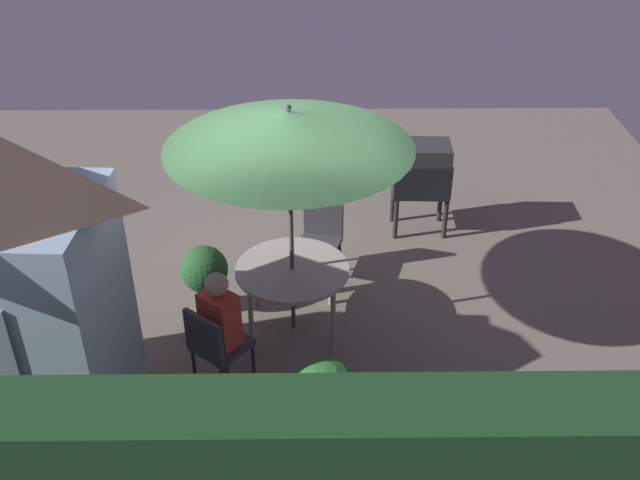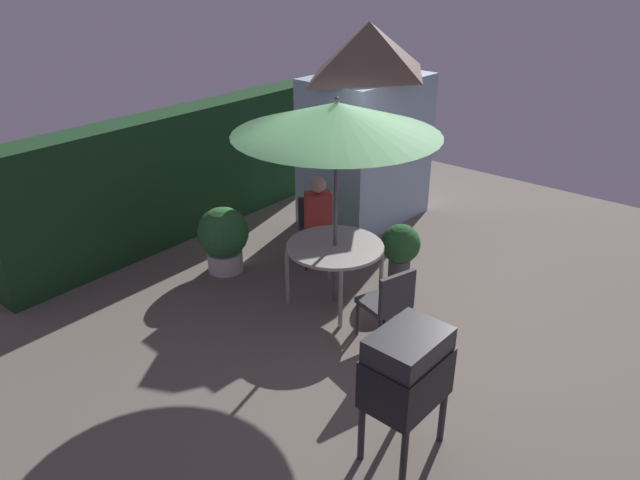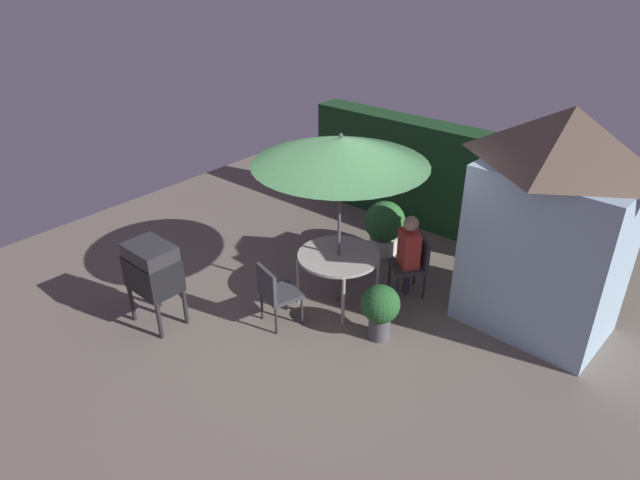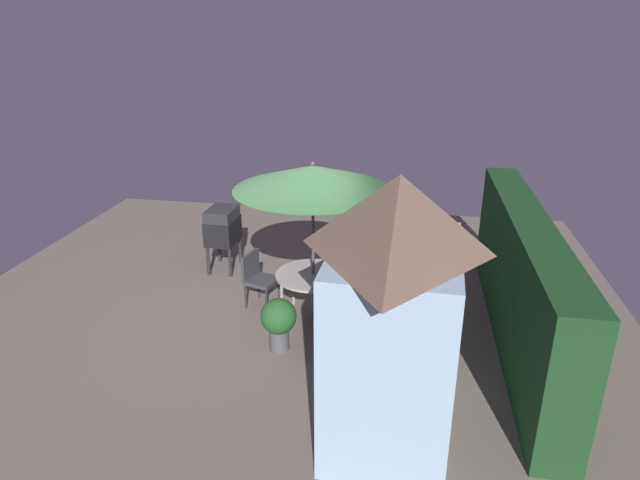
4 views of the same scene
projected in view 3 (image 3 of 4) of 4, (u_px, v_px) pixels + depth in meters
ground_plane at (322, 317)px, 7.84m from camera, size 11.00×11.00×0.00m
hedge_backdrop at (450, 181)px, 9.76m from camera, size 5.55×0.53×1.88m
garden_shed at (551, 223)px, 7.01m from camera, size 2.00×1.47×3.01m
patio_table at (339, 259)px, 7.89m from camera, size 1.16×1.16×0.77m
patio_umbrella at (340, 151)px, 7.13m from camera, size 2.32×2.32×2.52m
bbq_grill at (152, 269)px, 7.36m from camera, size 0.72×0.53×1.20m
chair_near_shed at (413, 262)px, 8.16m from camera, size 0.65×0.65×0.90m
chair_far_side at (275, 292)px, 7.48m from camera, size 0.58×0.58×0.90m
potted_plant_by_shed at (384, 225)px, 9.26m from camera, size 0.68×0.68×0.90m
potted_plant_by_grill at (380, 308)px, 7.24m from camera, size 0.51×0.51×0.78m
person_in_red at (409, 247)px, 8.02m from camera, size 0.42×0.40×1.26m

